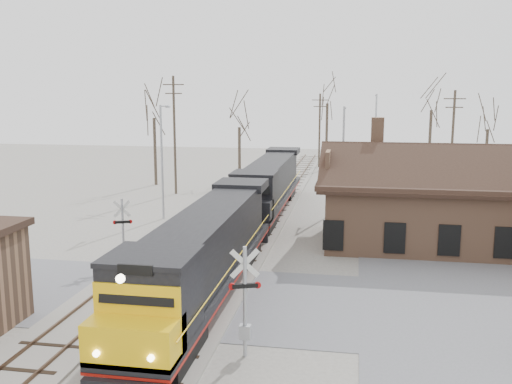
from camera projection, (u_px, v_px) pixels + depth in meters
The scene contains 20 objects.
ground at pixel (207, 299), 26.65m from camera, with size 140.00×140.00×0.00m, color #9F9A8F.
road at pixel (207, 299), 26.65m from camera, with size 60.00×9.00×0.03m, color slate.
track_main at pixel (260, 225), 41.18m from camera, with size 3.40×90.00×0.24m.
track_siding at pixel (200, 222), 41.95m from camera, with size 3.40×90.00×0.24m.
depot at pixel (440, 207), 35.82m from camera, with size 15.20×9.31×7.90m.
locomotive_lead at pixel (203, 256), 25.67m from camera, with size 2.90×19.39×4.30m.
locomotive_trailing at pixel (269, 186), 44.74m from camera, with size 2.90×19.39×4.07m.
crossbuck_near at pixel (245, 306), 20.63m from camera, with size 1.15×0.46×4.16m.
crossbuck_far at pixel (123, 233), 31.71m from camera, with size 1.02×0.47×3.75m.
streetlight_a at pixel (162, 155), 42.69m from camera, with size 0.25×2.04×8.57m.
streetlight_b at pixel (343, 152), 46.20m from camera, with size 0.25×2.04×8.37m.
streetlight_c at pixel (375, 133), 60.97m from camera, with size 0.25×2.04×9.26m.
utility_pole_a at pixel (175, 133), 52.83m from camera, with size 2.00×0.24×10.95m.
utility_pole_b at pixel (320, 129), 71.70m from camera, with size 2.00×0.24×9.23m.
utility_pole_c at pixel (452, 139), 53.77m from camera, with size 2.00×0.24×9.66m.
tree_a at pixel (154, 107), 57.57m from camera, with size 4.58×4.58×11.22m.
tree_b at pixel (239, 118), 60.64m from camera, with size 3.83×3.83×9.39m.
tree_c at pixel (328, 92), 69.17m from camera, with size 5.38×5.38×13.17m.
tree_d at pixel (432, 99), 62.12m from camera, with size 5.00×5.00×12.24m.
tree_e at pixel (488, 121), 60.65m from camera, with size 3.69×3.69×9.04m.
Camera 1 is at (6.66, -24.57, 9.64)m, focal length 40.00 mm.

